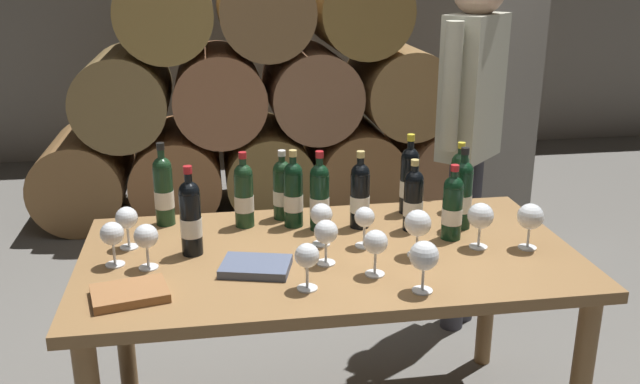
% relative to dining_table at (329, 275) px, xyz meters
% --- Properties ---
extents(barrel_stack, '(3.12, 0.90, 1.69)m').
position_rel_dining_table_xyz_m(barrel_stack, '(0.00, 2.60, 0.09)').
color(barrel_stack, olive).
rests_on(barrel_stack, ground_plane).
extents(stone_pillar, '(0.32, 0.32, 2.60)m').
position_rel_dining_table_xyz_m(stone_pillar, '(1.30, 1.60, 0.63)').
color(stone_pillar, gray).
rests_on(stone_pillar, ground_plane).
extents(dining_table, '(1.70, 0.90, 0.76)m').
position_rel_dining_table_xyz_m(dining_table, '(0.00, 0.00, 0.00)').
color(dining_table, olive).
rests_on(dining_table, ground_plane).
extents(wine_bottle_0, '(0.07, 0.07, 0.30)m').
position_rel_dining_table_xyz_m(wine_bottle_0, '(0.15, 0.21, 0.22)').
color(wine_bottle_0, black).
rests_on(wine_bottle_0, dining_table).
extents(wine_bottle_1, '(0.07, 0.07, 0.31)m').
position_rel_dining_table_xyz_m(wine_bottle_1, '(-0.47, 0.06, 0.23)').
color(wine_bottle_1, black).
rests_on(wine_bottle_1, dining_table).
extents(wine_bottle_2, '(0.07, 0.07, 0.32)m').
position_rel_dining_table_xyz_m(wine_bottle_2, '(-0.57, 0.36, 0.23)').
color(wine_bottle_2, '#19381E').
rests_on(wine_bottle_2, dining_table).
extents(wine_bottle_3, '(0.07, 0.07, 0.31)m').
position_rel_dining_table_xyz_m(wine_bottle_3, '(0.53, 0.14, 0.22)').
color(wine_bottle_3, black).
rests_on(wine_bottle_3, dining_table).
extents(wine_bottle_4, '(0.07, 0.07, 0.32)m').
position_rel_dining_table_xyz_m(wine_bottle_4, '(0.38, 0.33, 0.23)').
color(wine_bottle_4, black).
rests_on(wine_bottle_4, dining_table).
extents(wine_bottle_5, '(0.07, 0.07, 0.29)m').
position_rel_dining_table_xyz_m(wine_bottle_5, '(-0.27, 0.29, 0.22)').
color(wine_bottle_5, '#19381E').
rests_on(wine_bottle_5, dining_table).
extents(wine_bottle_6, '(0.07, 0.07, 0.30)m').
position_rel_dining_table_xyz_m(wine_bottle_6, '(-0.00, 0.21, 0.22)').
color(wine_bottle_6, black).
rests_on(wine_bottle_6, dining_table).
extents(wine_bottle_7, '(0.07, 0.07, 0.28)m').
position_rel_dining_table_xyz_m(wine_bottle_7, '(0.58, 0.33, 0.21)').
color(wine_bottle_7, '#19381E').
rests_on(wine_bottle_7, dining_table).
extents(wine_bottle_8, '(0.07, 0.07, 0.30)m').
position_rel_dining_table_xyz_m(wine_bottle_8, '(-0.09, 0.26, 0.22)').
color(wine_bottle_8, black).
rests_on(wine_bottle_8, dining_table).
extents(wine_bottle_9, '(0.07, 0.07, 0.27)m').
position_rel_dining_table_xyz_m(wine_bottle_9, '(0.34, 0.15, 0.21)').
color(wine_bottle_9, black).
rests_on(wine_bottle_9, dining_table).
extents(wine_bottle_10, '(0.07, 0.07, 0.28)m').
position_rel_dining_table_xyz_m(wine_bottle_10, '(0.45, 0.05, 0.21)').
color(wine_bottle_10, black).
rests_on(wine_bottle_10, dining_table).
extents(wine_bottle_11, '(0.07, 0.07, 0.27)m').
position_rel_dining_table_xyz_m(wine_bottle_11, '(-0.12, 0.35, 0.21)').
color(wine_bottle_11, '#19381E').
rests_on(wine_bottle_11, dining_table).
extents(wine_glass_0, '(0.07, 0.07, 0.15)m').
position_rel_dining_table_xyz_m(wine_glass_0, '(0.13, 0.02, 0.20)').
color(wine_glass_0, white).
rests_on(wine_glass_0, dining_table).
extents(wine_glass_1, '(0.08, 0.08, 0.15)m').
position_rel_dining_table_xyz_m(wine_glass_1, '(-0.02, 0.06, 0.20)').
color(wine_glass_1, white).
rests_on(wine_glass_1, dining_table).
extents(wine_glass_2, '(0.08, 0.08, 0.15)m').
position_rel_dining_table_xyz_m(wine_glass_2, '(-0.72, 0.00, 0.20)').
color(wine_glass_2, white).
rests_on(wine_glass_2, dining_table).
extents(wine_glass_3, '(0.08, 0.08, 0.15)m').
position_rel_dining_table_xyz_m(wine_glass_3, '(-0.12, -0.27, 0.20)').
color(wine_glass_3, white).
rests_on(wine_glass_3, dining_table).
extents(wine_glass_4, '(0.08, 0.08, 0.15)m').
position_rel_dining_table_xyz_m(wine_glass_4, '(-0.61, -0.04, 0.20)').
color(wine_glass_4, white).
rests_on(wine_glass_4, dining_table).
extents(wine_glass_5, '(0.08, 0.08, 0.15)m').
position_rel_dining_table_xyz_m(wine_glass_5, '(-0.69, 0.14, 0.20)').
color(wine_glass_5, white).
rests_on(wine_glass_5, dining_table).
extents(wine_glass_6, '(0.09, 0.09, 0.16)m').
position_rel_dining_table_xyz_m(wine_glass_6, '(0.69, -0.08, 0.21)').
color(wine_glass_6, white).
rests_on(wine_glass_6, dining_table).
extents(wine_glass_7, '(0.08, 0.08, 0.15)m').
position_rel_dining_table_xyz_m(wine_glass_7, '(0.11, -0.21, 0.20)').
color(wine_glass_7, white).
rests_on(wine_glass_7, dining_table).
extents(wine_glass_8, '(0.09, 0.09, 0.16)m').
position_rel_dining_table_xyz_m(wine_glass_8, '(0.52, -0.05, 0.21)').
color(wine_glass_8, white).
rests_on(wine_glass_8, dining_table).
extents(wine_glass_9, '(0.09, 0.09, 0.16)m').
position_rel_dining_table_xyz_m(wine_glass_9, '(0.23, -0.34, 0.21)').
color(wine_glass_9, white).
rests_on(wine_glass_9, dining_table).
extents(wine_glass_10, '(0.08, 0.08, 0.15)m').
position_rel_dining_table_xyz_m(wine_glass_10, '(-0.03, -0.10, 0.20)').
color(wine_glass_10, white).
rests_on(wine_glass_10, dining_table).
extents(wine_glass_11, '(0.09, 0.09, 0.16)m').
position_rel_dining_table_xyz_m(wine_glass_11, '(0.29, -0.08, 0.21)').
color(wine_glass_11, white).
rests_on(wine_glass_11, dining_table).
extents(tasting_notebook, '(0.25, 0.20, 0.03)m').
position_rel_dining_table_xyz_m(tasting_notebook, '(-0.65, -0.25, 0.11)').
color(tasting_notebook, '#936038').
rests_on(tasting_notebook, dining_table).
extents(leather_ledger, '(0.25, 0.21, 0.03)m').
position_rel_dining_table_xyz_m(leather_ledger, '(-0.26, -0.11, 0.11)').
color(leather_ledger, '#4C5670').
rests_on(leather_ledger, dining_table).
extents(sommelier_presenting, '(0.38, 0.37, 1.72)m').
position_rel_dining_table_xyz_m(sommelier_presenting, '(0.78, 0.75, 0.37)').
color(sommelier_presenting, '#383842').
rests_on(sommelier_presenting, ground_plane).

